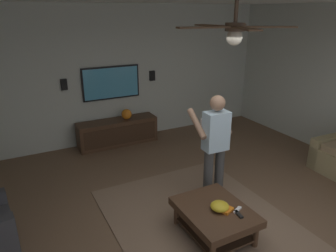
% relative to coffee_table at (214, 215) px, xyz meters
% --- Properties ---
extents(ground_plane, '(8.76, 8.76, 0.00)m').
position_rel_coffee_table_xyz_m(ground_plane, '(0.06, -0.17, -0.30)').
color(ground_plane, brown).
extents(wall_back_tv, '(0.10, 7.00, 2.89)m').
position_rel_coffee_table_xyz_m(wall_back_tv, '(3.76, -0.17, 1.15)').
color(wall_back_tv, '#B2B7AD').
rests_on(wall_back_tv, ground).
extents(area_rug, '(3.08, 2.30, 0.01)m').
position_rel_coffee_table_xyz_m(area_rug, '(0.20, -0.00, -0.29)').
color(area_rug, '#7A604C').
rests_on(area_rug, ground).
extents(coffee_table, '(1.00, 0.80, 0.40)m').
position_rel_coffee_table_xyz_m(coffee_table, '(0.00, 0.00, 0.00)').
color(coffee_table, '#422B1C').
rests_on(coffee_table, ground).
extents(media_console, '(0.45, 1.70, 0.55)m').
position_rel_coffee_table_xyz_m(media_console, '(3.42, 0.10, -0.02)').
color(media_console, '#422B1C').
rests_on(media_console, ground).
extents(tv, '(0.05, 1.23, 0.69)m').
position_rel_coffee_table_xyz_m(tv, '(3.66, 0.10, 1.02)').
color(tv, black).
extents(person_standing, '(0.55, 0.55, 1.64)m').
position_rel_coffee_table_xyz_m(person_standing, '(0.74, -0.50, 0.64)').
color(person_standing, '#3F3F3F').
rests_on(person_standing, ground).
extents(bowl, '(0.23, 0.23, 0.10)m').
position_rel_coffee_table_xyz_m(bowl, '(-0.05, -0.03, 0.16)').
color(bowl, gold).
rests_on(bowl, coffee_table).
extents(remote_white, '(0.10, 0.15, 0.02)m').
position_rel_coffee_table_xyz_m(remote_white, '(-0.17, -0.22, 0.12)').
color(remote_white, white).
rests_on(remote_white, coffee_table).
extents(remote_black, '(0.15, 0.06, 0.02)m').
position_rel_coffee_table_xyz_m(remote_black, '(-0.25, -0.17, 0.12)').
color(remote_black, black).
rests_on(remote_black, coffee_table).
extents(book, '(0.26, 0.23, 0.04)m').
position_rel_coffee_table_xyz_m(book, '(-0.07, -0.08, 0.12)').
color(book, orange).
rests_on(book, coffee_table).
extents(vase_round, '(0.22, 0.22, 0.22)m').
position_rel_coffee_table_xyz_m(vase_round, '(3.39, -0.11, 0.36)').
color(vase_round, orange).
rests_on(vase_round, media_console).
extents(wall_speaker_left, '(0.06, 0.12, 0.22)m').
position_rel_coffee_table_xyz_m(wall_speaker_left, '(3.68, -0.86, 1.08)').
color(wall_speaker_left, black).
extents(wall_speaker_right, '(0.06, 0.12, 0.22)m').
position_rel_coffee_table_xyz_m(wall_speaker_right, '(3.68, 1.06, 1.08)').
color(wall_speaker_right, black).
extents(ceiling_fan, '(1.18, 1.16, 0.46)m').
position_rel_coffee_table_xyz_m(ceiling_fan, '(-0.12, -0.01, 2.27)').
color(ceiling_fan, '#4C3828').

